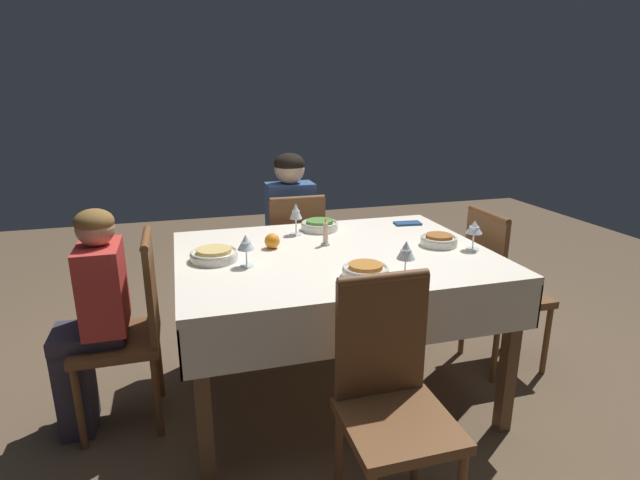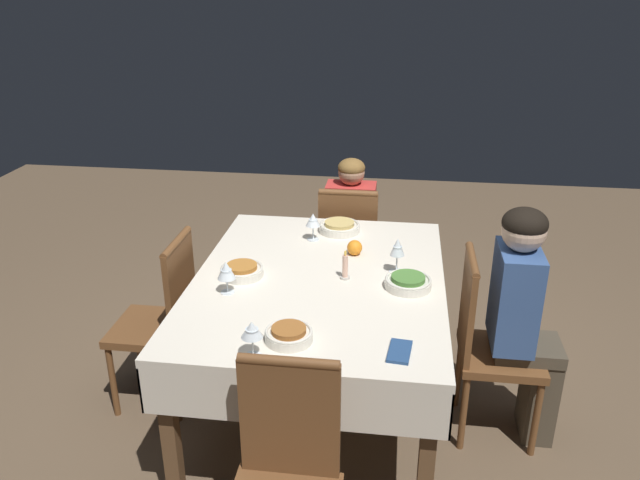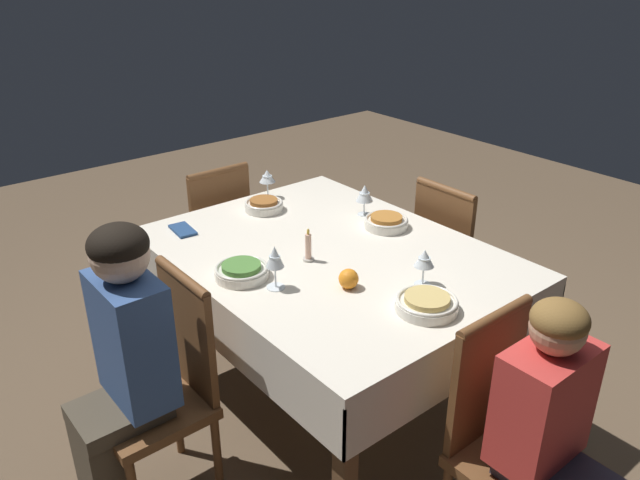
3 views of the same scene
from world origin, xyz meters
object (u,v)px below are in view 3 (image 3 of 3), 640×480
at_px(chair_west, 213,237).
at_px(person_adult_denim, 122,364).
at_px(orange_fruit, 349,279).
at_px(chair_north, 453,259).
at_px(candle_centerpiece, 308,249).
at_px(wine_glass_south, 275,258).
at_px(bowl_west, 264,205).
at_px(napkin_red_folded, 183,230).
at_px(person_child_red, 555,446).
at_px(chair_south, 166,383).
at_px(bowl_east, 427,303).
at_px(wine_glass_west, 267,177).
at_px(bowl_north, 386,222).
at_px(wine_glass_east, 424,259).
at_px(dining_table, 330,269).
at_px(wine_glass_north, 365,194).
at_px(chair_east, 507,436).
at_px(bowl_south, 242,271).

distance_m(chair_west, person_adult_denim, 1.35).
bearing_deg(orange_fruit, chair_north, 104.69).
bearing_deg(candle_centerpiece, wine_glass_south, -67.17).
height_order(bowl_west, napkin_red_folded, bowl_west).
relative_size(person_child_red, candle_centerpiece, 7.43).
xyz_separation_m(chair_south, chair_west, (-0.98, 0.77, 0.00)).
xyz_separation_m(chair_west, bowl_east, (1.52, -0.02, 0.31)).
xyz_separation_m(person_adult_denim, orange_fruit, (0.26, 0.79, 0.16)).
bearing_deg(wine_glass_west, orange_fruit, -17.25).
relative_size(person_adult_denim, bowl_north, 5.85).
distance_m(wine_glass_south, wine_glass_east, 0.55).
height_order(dining_table, candle_centerpiece, candle_centerpiece).
bearing_deg(bowl_west, napkin_red_folded, -93.97).
height_order(wine_glass_east, candle_centerpiece, wine_glass_east).
bearing_deg(wine_glass_south, wine_glass_west, 146.93).
bearing_deg(wine_glass_west, wine_glass_north, 25.58).
bearing_deg(bowl_west, person_adult_denim, -60.13).
xyz_separation_m(chair_east, bowl_south, (-1.00, -0.35, 0.31)).
height_order(person_child_red, candle_centerpiece, person_child_red).
relative_size(dining_table, chair_north, 1.62).
height_order(person_child_red, bowl_east, person_child_red).
xyz_separation_m(chair_south, bowl_east, (0.55, 0.75, 0.31)).
xyz_separation_m(person_adult_denim, person_child_red, (1.10, 0.87, -0.08)).
height_order(person_adult_denim, bowl_west, person_adult_denim).
height_order(chair_west, bowl_west, chair_west).
xyz_separation_m(person_adult_denim, bowl_south, (-0.06, 0.53, 0.15)).
distance_m(dining_table, person_adult_denim, 0.93).
bearing_deg(person_adult_denim, chair_west, 136.90).
bearing_deg(wine_glass_north, chair_west, -152.85).
xyz_separation_m(bowl_south, bowl_west, (-0.50, 0.44, 0.00)).
bearing_deg(chair_south, orange_fruit, 68.15).
relative_size(dining_table, wine_glass_south, 8.67).
distance_m(bowl_south, bowl_west, 0.67).
relative_size(bowl_west, candle_centerpiece, 1.30).
bearing_deg(chair_east, chair_south, 127.79).
xyz_separation_m(person_adult_denim, wine_glass_west, (-0.68, 1.08, 0.23)).
bearing_deg(bowl_north, bowl_south, -91.26).
height_order(person_adult_denim, wine_glass_east, person_adult_denim).
bearing_deg(person_child_red, chair_west, 88.94).
bearing_deg(bowl_north, chair_east, -22.49).
bearing_deg(bowl_north, person_child_red, -19.66).
xyz_separation_m(wine_glass_east, wine_glass_north, (-0.63, 0.29, -0.00)).
height_order(bowl_north, wine_glass_north, wine_glass_north).
distance_m(person_adult_denim, bowl_south, 0.55).
bearing_deg(bowl_east, chair_north, 123.04).
bearing_deg(dining_table, chair_north, 87.52).
bearing_deg(person_adult_denim, wine_glass_west, 122.27).
bearing_deg(chair_south, candle_centerpiece, 90.90).
relative_size(chair_north, wine_glass_south, 5.35).
height_order(dining_table, orange_fruit, orange_fruit).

